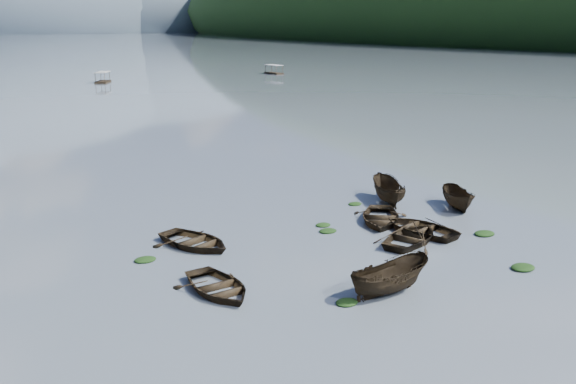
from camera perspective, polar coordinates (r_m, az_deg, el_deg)
ground_plane at (r=29.37m, az=12.89°, el=-8.87°), size 2400.00×2400.00×0.00m
haze_mtn_c at (r=932.38m, az=-23.43°, el=12.99°), size 520.00×520.00×260.00m
haze_mtn_d at (r=979.37m, az=-12.74°, el=13.86°), size 520.00×520.00×220.00m
rowboat_0 at (r=29.05m, az=-6.24°, el=-8.84°), size 3.23×4.48×0.92m
rowboat_2 at (r=29.19m, az=8.96°, el=-8.81°), size 4.41×1.79×1.68m
rowboat_3 at (r=37.47m, az=11.64°, el=-3.54°), size 4.04×5.15×0.97m
rowboat_4 at (r=35.84m, az=10.95°, el=-4.36°), size 5.46×4.71×0.95m
rowboat_5 at (r=42.87m, az=14.85°, el=-1.38°), size 3.30×4.28×1.57m
rowboat_6 at (r=34.85m, az=-8.26°, el=-4.80°), size 4.59×5.45×0.97m
rowboat_7 at (r=38.93m, az=8.17°, el=-2.67°), size 5.63×5.77×0.98m
rowboat_8 at (r=43.37m, az=8.83°, el=-0.87°), size 3.51×4.82×1.75m
weed_clump_0 at (r=27.91m, az=5.25°, el=-9.84°), size 1.02×0.83×0.22m
weed_clump_1 at (r=32.16m, az=10.17°, el=-6.58°), size 1.01×0.81×0.22m
weed_clump_2 at (r=33.46m, az=20.14°, el=-6.43°), size 1.26×1.01×0.27m
weed_clump_3 at (r=37.94m, az=3.13°, el=-3.01°), size 0.93×0.78×0.21m
weed_clump_4 at (r=37.97m, az=17.06°, el=-3.65°), size 1.25×0.99×0.26m
weed_clump_5 at (r=33.26m, az=-12.57°, el=-5.98°), size 1.12×0.90×0.24m
weed_clump_6 at (r=36.88m, az=3.57°, el=-3.55°), size 1.06×0.88×0.22m
weed_clump_7 at (r=42.45m, az=5.97°, el=-1.12°), size 0.95×0.76×0.21m
pontoon_centre at (r=133.90m, az=-16.12°, el=9.33°), size 4.52×5.66×2.02m
pontoon_right at (r=150.77m, az=-1.25°, el=10.46°), size 2.40×5.24×1.97m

